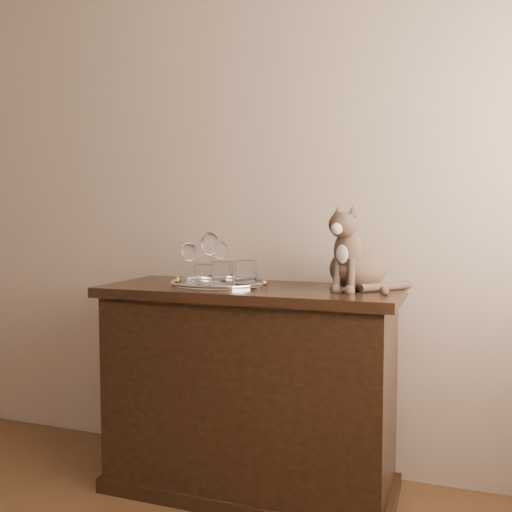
{
  "coord_description": "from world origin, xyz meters",
  "views": [
    {
      "loc": [
        1.4,
        -0.21,
        1.13
      ],
      "look_at": [
        0.62,
        1.95,
        0.97
      ],
      "focal_mm": 40.0,
      "sensor_mm": 36.0,
      "label": 1
    }
  ],
  "objects_px": {
    "tumbler_a": "(222,274)",
    "cat": "(358,248)",
    "tray": "(219,284)",
    "tumbler_b": "(204,275)",
    "sideboard": "(250,390)",
    "wine_glass_c": "(189,262)",
    "tumbler_c": "(246,273)",
    "wine_glass_d": "(210,257)",
    "wine_glass_b": "(220,261)"
  },
  "relations": [
    {
      "from": "sideboard",
      "to": "tumbler_a",
      "type": "height_order",
      "value": "tumbler_a"
    },
    {
      "from": "sideboard",
      "to": "wine_glass_d",
      "type": "xyz_separation_m",
      "value": [
        -0.19,
        0.03,
        0.54
      ]
    },
    {
      "from": "cat",
      "to": "wine_glass_d",
      "type": "bearing_deg",
      "value": -159.43
    },
    {
      "from": "wine_glass_b",
      "to": "wine_glass_c",
      "type": "distance_m",
      "value": 0.16
    },
    {
      "from": "tumbler_c",
      "to": "cat",
      "type": "bearing_deg",
      "value": 8.41
    },
    {
      "from": "tray",
      "to": "cat",
      "type": "bearing_deg",
      "value": 5.82
    },
    {
      "from": "sideboard",
      "to": "wine_glass_c",
      "type": "distance_m",
      "value": 0.58
    },
    {
      "from": "tray",
      "to": "tumbler_c",
      "type": "bearing_deg",
      "value": -3.84
    },
    {
      "from": "tumbler_a",
      "to": "cat",
      "type": "bearing_deg",
      "value": 15.91
    },
    {
      "from": "tray",
      "to": "wine_glass_d",
      "type": "relative_size",
      "value": 1.89
    },
    {
      "from": "wine_glass_b",
      "to": "tumbler_a",
      "type": "distance_m",
      "value": 0.22
    },
    {
      "from": "sideboard",
      "to": "tumbler_c",
      "type": "height_order",
      "value": "tumbler_c"
    },
    {
      "from": "sideboard",
      "to": "wine_glass_d",
      "type": "distance_m",
      "value": 0.57
    },
    {
      "from": "tumbler_b",
      "to": "wine_glass_b",
      "type": "bearing_deg",
      "value": 96.28
    },
    {
      "from": "sideboard",
      "to": "tumbler_c",
      "type": "relative_size",
      "value": 12.2
    },
    {
      "from": "wine_glass_d",
      "to": "wine_glass_b",
      "type": "bearing_deg",
      "value": 83.85
    },
    {
      "from": "wine_glass_b",
      "to": "wine_glass_c",
      "type": "relative_size",
      "value": 1.0
    },
    {
      "from": "tumbler_b",
      "to": "wine_glass_c",
      "type": "bearing_deg",
      "value": 142.37
    },
    {
      "from": "wine_glass_c",
      "to": "cat",
      "type": "bearing_deg",
      "value": 7.21
    },
    {
      "from": "tumbler_a",
      "to": "tumbler_c",
      "type": "relative_size",
      "value": 0.99
    },
    {
      "from": "tumbler_b",
      "to": "sideboard",
      "type": "bearing_deg",
      "value": 34.49
    },
    {
      "from": "wine_glass_d",
      "to": "tumbler_a",
      "type": "relative_size",
      "value": 2.16
    },
    {
      "from": "tumbler_b",
      "to": "cat",
      "type": "distance_m",
      "value": 0.61
    },
    {
      "from": "tray",
      "to": "tumbler_b",
      "type": "xyz_separation_m",
      "value": [
        -0.02,
        -0.11,
        0.05
      ]
    },
    {
      "from": "cat",
      "to": "wine_glass_c",
      "type": "bearing_deg",
      "value": -155.52
    },
    {
      "from": "tumbler_b",
      "to": "cat",
      "type": "height_order",
      "value": "cat"
    },
    {
      "from": "wine_glass_b",
      "to": "cat",
      "type": "xyz_separation_m",
      "value": [
        0.6,
        -0.05,
        0.07
      ]
    },
    {
      "from": "cat",
      "to": "tray",
      "type": "bearing_deg",
      "value": -156.91
    },
    {
      "from": "tray",
      "to": "wine_glass_b",
      "type": "height_order",
      "value": "wine_glass_b"
    },
    {
      "from": "tray",
      "to": "cat",
      "type": "distance_m",
      "value": 0.59
    },
    {
      "from": "wine_glass_d",
      "to": "cat",
      "type": "relative_size",
      "value": 0.65
    },
    {
      "from": "sideboard",
      "to": "tumbler_c",
      "type": "xyz_separation_m",
      "value": [
        -0.02,
        -0.0,
        0.48
      ]
    },
    {
      "from": "tray",
      "to": "tumbler_a",
      "type": "height_order",
      "value": "tumbler_a"
    },
    {
      "from": "sideboard",
      "to": "tumbler_b",
      "type": "bearing_deg",
      "value": -145.51
    },
    {
      "from": "tray",
      "to": "tumbler_a",
      "type": "distance_m",
      "value": 0.11
    },
    {
      "from": "tray",
      "to": "tumbler_b",
      "type": "height_order",
      "value": "tumbler_b"
    },
    {
      "from": "wine_glass_d",
      "to": "tumbler_c",
      "type": "bearing_deg",
      "value": -9.84
    },
    {
      "from": "tray",
      "to": "tumbler_a",
      "type": "xyz_separation_m",
      "value": [
        0.05,
        -0.09,
        0.05
      ]
    },
    {
      "from": "sideboard",
      "to": "tumbler_b",
      "type": "relative_size",
      "value": 13.91
    },
    {
      "from": "wine_glass_d",
      "to": "wine_glass_c",
      "type": "bearing_deg",
      "value": -144.45
    },
    {
      "from": "wine_glass_d",
      "to": "tumbler_c",
      "type": "height_order",
      "value": "wine_glass_d"
    },
    {
      "from": "tumbler_c",
      "to": "cat",
      "type": "distance_m",
      "value": 0.46
    },
    {
      "from": "sideboard",
      "to": "tumbler_b",
      "type": "distance_m",
      "value": 0.51
    },
    {
      "from": "wine_glass_b",
      "to": "wine_glass_c",
      "type": "xyz_separation_m",
      "value": [
        -0.08,
        -0.14,
        0.0
      ]
    },
    {
      "from": "sideboard",
      "to": "tumbler_b",
      "type": "height_order",
      "value": "tumbler_b"
    },
    {
      "from": "tumbler_b",
      "to": "wine_glass_d",
      "type": "bearing_deg",
      "value": 104.18
    },
    {
      "from": "wine_glass_d",
      "to": "tumbler_c",
      "type": "xyz_separation_m",
      "value": [
        0.17,
        -0.03,
        -0.06
      ]
    },
    {
      "from": "tumbler_a",
      "to": "wine_glass_d",
      "type": "bearing_deg",
      "value": 132.85
    },
    {
      "from": "wine_glass_c",
      "to": "tumbler_b",
      "type": "relative_size",
      "value": 1.98
    },
    {
      "from": "tumbler_a",
      "to": "tumbler_c",
      "type": "xyz_separation_m",
      "value": [
        0.07,
        0.08,
        0.0
      ]
    }
  ]
}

